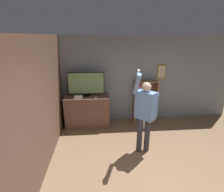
{
  "coord_description": "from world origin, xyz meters",
  "views": [
    {
      "loc": [
        -1.13,
        -2.28,
        2.67
      ],
      "look_at": [
        -0.79,
        1.9,
        1.21
      ],
      "focal_mm": 28.0,
      "sensor_mm": 36.0,
      "label": 1
    }
  ],
  "objects_px": {
    "television": "(86,84)",
    "waste_bin": "(145,122)",
    "person": "(145,111)",
    "bookshelf": "(143,101)",
    "game_console": "(79,97)"
  },
  "relations": [
    {
      "from": "bookshelf",
      "to": "person",
      "type": "distance_m",
      "value": 1.71
    },
    {
      "from": "game_console",
      "to": "bookshelf",
      "type": "relative_size",
      "value": 0.18
    },
    {
      "from": "game_console",
      "to": "person",
      "type": "bearing_deg",
      "value": -38.56
    },
    {
      "from": "television",
      "to": "bookshelf",
      "type": "distance_m",
      "value": 1.9
    },
    {
      "from": "game_console",
      "to": "bookshelf",
      "type": "distance_m",
      "value": 2.06
    },
    {
      "from": "television",
      "to": "waste_bin",
      "type": "bearing_deg",
      "value": -11.2
    },
    {
      "from": "waste_bin",
      "to": "person",
      "type": "bearing_deg",
      "value": -106.86
    },
    {
      "from": "television",
      "to": "bookshelf",
      "type": "xyz_separation_m",
      "value": [
        1.78,
        0.14,
        -0.66
      ]
    },
    {
      "from": "bookshelf",
      "to": "waste_bin",
      "type": "relative_size",
      "value": 4.01
    },
    {
      "from": "television",
      "to": "person",
      "type": "height_order",
      "value": "person"
    },
    {
      "from": "bookshelf",
      "to": "person",
      "type": "xyz_separation_m",
      "value": [
        -0.39,
        -1.62,
        0.39
      ]
    },
    {
      "from": "television",
      "to": "person",
      "type": "bearing_deg",
      "value": -46.9
    },
    {
      "from": "television",
      "to": "waste_bin",
      "type": "xyz_separation_m",
      "value": [
        1.73,
        -0.34,
        -1.16
      ]
    },
    {
      "from": "bookshelf",
      "to": "waste_bin",
      "type": "xyz_separation_m",
      "value": [
        -0.04,
        -0.48,
        -0.49
      ]
    },
    {
      "from": "television",
      "to": "person",
      "type": "relative_size",
      "value": 0.52
    }
  ]
}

